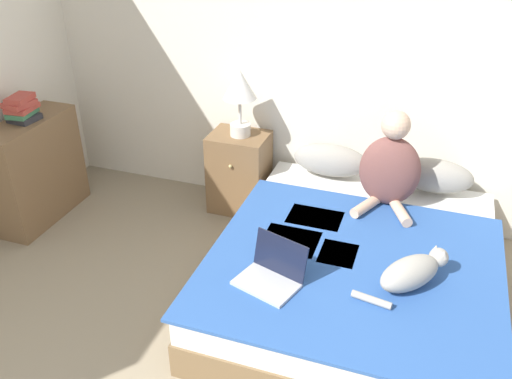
# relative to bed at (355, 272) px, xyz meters

# --- Properties ---
(wall_back) EXTENTS (5.34, 0.05, 2.55)m
(wall_back) POSITION_rel_bed_xyz_m (-0.50, 1.04, 1.08)
(wall_back) COLOR silver
(wall_back) RESTS_ON ground_plane
(bed) EXTENTS (1.67, 1.94, 0.40)m
(bed) POSITION_rel_bed_xyz_m (0.00, 0.00, 0.00)
(bed) COLOR brown
(bed) RESTS_ON ground_plane
(pillow_near) EXTENTS (0.55, 0.23, 0.24)m
(pillow_near) POSITION_rel_bed_xyz_m (-0.36, 0.83, 0.33)
(pillow_near) COLOR gray
(pillow_near) RESTS_ON bed
(pillow_far) EXTENTS (0.55, 0.23, 0.24)m
(pillow_far) POSITION_rel_bed_xyz_m (0.36, 0.83, 0.33)
(pillow_far) COLOR gray
(pillow_far) RESTS_ON bed
(person_sitting) EXTENTS (0.40, 0.39, 0.67)m
(person_sitting) POSITION_rel_bed_xyz_m (0.09, 0.55, 0.48)
(person_sitting) COLOR brown
(person_sitting) RESTS_ON bed
(cat_tabby) EXTENTS (0.47, 0.45, 0.18)m
(cat_tabby) POSITION_rel_bed_xyz_m (0.33, -0.28, 0.29)
(cat_tabby) COLOR #A8A399
(cat_tabby) RESTS_ON bed
(laptop_open) EXTENTS (0.40, 0.36, 0.23)m
(laptop_open) POSITION_rel_bed_xyz_m (-0.40, -0.49, 0.25)
(laptop_open) COLOR #B7B7BC
(laptop_open) RESTS_ON bed
(nightstand) EXTENTS (0.44, 0.37, 0.64)m
(nightstand) POSITION_rel_bed_xyz_m (-1.07, 0.79, 0.12)
(nightstand) COLOR brown
(nightstand) RESTS_ON ground_plane
(table_lamp) EXTENTS (0.25, 0.25, 0.51)m
(table_lamp) POSITION_rel_bed_xyz_m (-1.06, 0.79, 0.80)
(table_lamp) COLOR beige
(table_lamp) RESTS_ON nightstand
(bookshelf) EXTENTS (0.29, 0.79, 0.81)m
(bookshelf) POSITION_rel_bed_xyz_m (-2.49, 0.17, 0.21)
(bookshelf) COLOR brown
(bookshelf) RESTS_ON ground_plane
(book_stack_top) EXTENTS (0.20, 0.24, 0.19)m
(book_stack_top) POSITION_rel_bed_xyz_m (-2.49, 0.17, 0.70)
(book_stack_top) COLOR #2D2D33
(book_stack_top) RESTS_ON bookshelf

